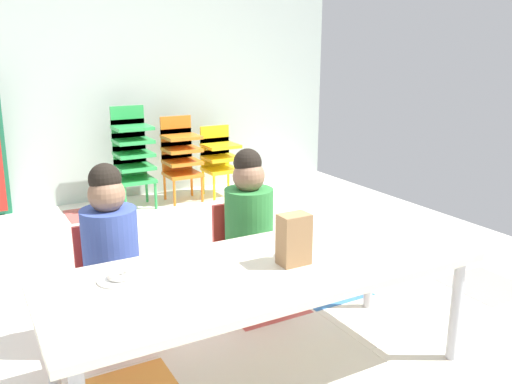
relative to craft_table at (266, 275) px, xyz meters
name	(u,v)px	position (x,y,z in m)	size (l,w,h in m)	color
ground_plane	(188,326)	(-0.12, 0.61, -0.51)	(5.47, 5.41, 0.02)	silver
back_wall	(68,56)	(-0.13, 3.31, 0.85)	(5.47, 0.10, 2.70)	#B2C1B7
craft_table	(266,275)	(0.00, 0.00, 0.00)	(1.85, 0.72, 0.54)	beige
seated_child_near_camera	(110,240)	(-0.51, 0.59, 0.06)	(0.33, 0.33, 0.92)	red
seated_child_middle_seat	(248,217)	(0.23, 0.59, 0.06)	(0.32, 0.31, 0.92)	red
kid_chair_green_stack	(132,152)	(0.28, 2.90, 0.02)	(0.32, 0.30, 0.92)	green
kid_chair_orange_stack	(180,153)	(0.74, 2.90, -0.04)	(0.32, 0.30, 0.80)	orange
kid_chair_yellow_stack	(219,156)	(1.15, 2.90, -0.10)	(0.32, 0.30, 0.68)	yellow
paper_bag_brown	(294,239)	(0.11, -0.04, 0.15)	(0.13, 0.09, 0.22)	#9E754C
paper_plate_near_edge	(120,279)	(-0.58, 0.15, 0.05)	(0.18, 0.18, 0.01)	white
donut_powdered_on_plate	(120,275)	(-0.58, 0.15, 0.07)	(0.10, 0.10, 0.03)	white
donut_powdered_loose	(288,253)	(0.14, 0.04, 0.06)	(0.10, 0.10, 0.03)	white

